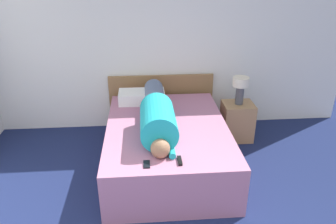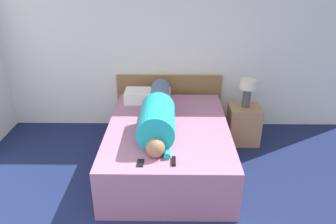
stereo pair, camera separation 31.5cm
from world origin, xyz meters
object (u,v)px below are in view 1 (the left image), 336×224
table_lamp (240,86)px  cell_phone (147,164)px  bed (167,146)px  pillow_near_headboard (142,97)px  tv_remote (180,161)px  person_lying (157,114)px  nightstand (237,121)px

table_lamp → cell_phone: size_ratio=3.00×
bed → pillow_near_headboard: pillow_near_headboard is taller
bed → tv_remote: 0.84m
tv_remote → cell_phone: bearing=-175.3°
table_lamp → person_lying: 1.35m
bed → cell_phone: cell_phone is taller
bed → pillow_near_headboard: size_ratio=3.13×
nightstand → table_lamp: (0.00, -0.00, 0.54)m
person_lying → cell_phone: size_ratio=13.31×
pillow_near_headboard → cell_phone: (0.03, -1.56, -0.07)m
nightstand → bed: bearing=-149.9°
table_lamp → tv_remote: (-1.00, -1.40, -0.23)m
nightstand → tv_remote: 1.75m
pillow_near_headboard → cell_phone: bearing=-88.8°
bed → tv_remote: tv_remote is taller
table_lamp → cell_phone: (-1.32, -1.43, -0.24)m
cell_phone → bed: bearing=72.1°
cell_phone → tv_remote: bearing=4.7°
tv_remote → cell_phone: tv_remote is taller
person_lying → pillow_near_headboard: person_lying is taller
person_lying → nightstand: bearing=28.5°
table_lamp → pillow_near_headboard: 1.37m
cell_phone → nightstand: bearing=47.2°
pillow_near_headboard → cell_phone: 1.56m
table_lamp → pillow_near_headboard: (-1.36, 0.13, -0.16)m
nightstand → table_lamp: size_ratio=1.41×
bed → person_lying: 0.47m
pillow_near_headboard → tv_remote: pillow_near_headboard is taller
nightstand → pillow_near_headboard: bearing=174.5°
pillow_near_headboard → person_lying: bearing=-77.1°
bed → person_lying: person_lying is taller
nightstand → person_lying: 1.42m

